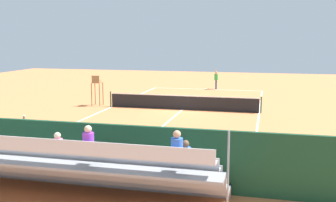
% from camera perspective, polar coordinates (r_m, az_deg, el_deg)
% --- Properties ---
extents(ground_plane, '(60.00, 60.00, 0.00)m').
position_cam_1_polar(ground_plane, '(26.89, 2.05, -1.23)').
color(ground_plane, '#D17542').
extents(court_line_markings, '(10.10, 22.20, 0.01)m').
position_cam_1_polar(court_line_markings, '(26.92, 2.07, -1.22)').
color(court_line_markings, white).
rests_on(court_line_markings, ground).
extents(tennis_net, '(10.30, 0.10, 1.07)m').
position_cam_1_polar(tennis_net, '(26.80, 2.06, -0.18)').
color(tennis_net, black).
rests_on(tennis_net, ground).
extents(backdrop_wall, '(18.00, 0.16, 2.00)m').
position_cam_1_polar(backdrop_wall, '(13.61, -10.26, -7.23)').
color(backdrop_wall, '#194228').
rests_on(backdrop_wall, ground).
extents(bleacher_stand, '(9.06, 2.40, 2.48)m').
position_cam_1_polar(bleacher_stand, '(12.40, -12.40, -9.16)').
color(bleacher_stand, gray).
rests_on(bleacher_stand, ground).
extents(umpire_chair, '(0.67, 0.67, 2.14)m').
position_cam_1_polar(umpire_chair, '(28.77, -10.03, 1.95)').
color(umpire_chair, olive).
rests_on(umpire_chair, ground).
extents(courtside_bench, '(1.80, 0.40, 0.93)m').
position_cam_1_polar(courtside_bench, '(13.71, -0.63, -8.89)').
color(courtside_bench, '#33383D').
rests_on(courtside_bench, ground).
extents(equipment_bag, '(0.90, 0.36, 0.36)m').
position_cam_1_polar(equipment_bag, '(14.29, -8.32, -9.83)').
color(equipment_bag, '#334C8C').
rests_on(equipment_bag, ground).
extents(tennis_player, '(0.38, 0.54, 1.93)m').
position_cam_1_polar(tennis_player, '(37.64, 6.83, 3.20)').
color(tennis_player, navy).
rests_on(tennis_player, ground).
extents(tennis_racket, '(0.51, 0.52, 0.03)m').
position_cam_1_polar(tennis_racket, '(37.97, 5.40, 1.75)').
color(tennis_racket, black).
rests_on(tennis_racket, ground).
extents(tennis_ball_near, '(0.07, 0.07, 0.07)m').
position_cam_1_polar(tennis_ball_near, '(35.35, 4.24, 1.26)').
color(tennis_ball_near, '#CCDB33').
rests_on(tennis_ball_near, ground).
extents(line_judge, '(0.44, 0.56, 1.93)m').
position_cam_1_polar(line_judge, '(15.89, -20.27, -5.23)').
color(line_judge, '#232328').
rests_on(line_judge, ground).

